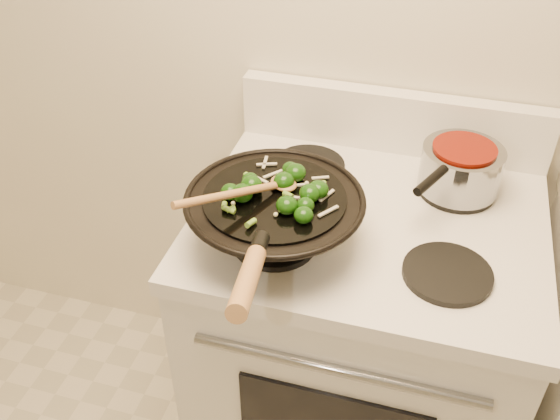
# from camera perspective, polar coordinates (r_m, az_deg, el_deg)

# --- Properties ---
(stove) EXTENTS (0.78, 0.67, 1.08)m
(stove) POSITION_cam_1_polar(r_m,az_deg,el_deg) (1.73, 6.92, -12.23)
(stove) COLOR white
(stove) RESTS_ON ground
(wok) EXTENTS (0.37, 0.61, 0.24)m
(wok) POSITION_cam_1_polar(r_m,az_deg,el_deg) (1.28, -0.52, -0.65)
(wok) COLOR black
(wok) RESTS_ON stove
(stirfry) EXTENTS (0.23, 0.25, 0.04)m
(stirfry) POSITION_cam_1_polar(r_m,az_deg,el_deg) (1.24, 0.03, 1.87)
(stirfry) COLOR #113708
(stirfry) RESTS_ON wok
(wooden_spoon) EXTENTS (0.19, 0.25, 0.08)m
(wooden_spoon) POSITION_cam_1_polar(r_m,az_deg,el_deg) (1.22, -2.33, 1.91)
(wooden_spoon) COLOR #A1703F
(wooden_spoon) RESTS_ON wok
(saucepan) EXTENTS (0.19, 0.29, 0.11)m
(saucepan) POSITION_cam_1_polar(r_m,az_deg,el_deg) (1.50, 16.17, 3.72)
(saucepan) COLOR gray
(saucepan) RESTS_ON stove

